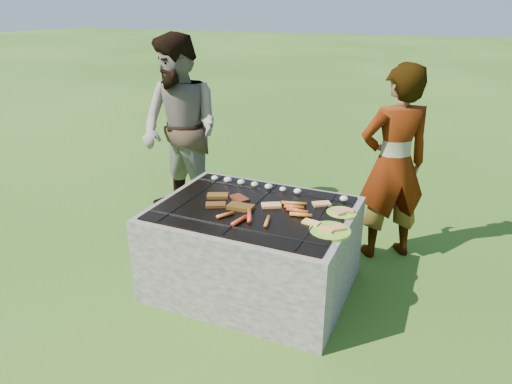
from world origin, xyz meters
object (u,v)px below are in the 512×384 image
(fire_pit, at_px, (253,250))
(bystander, at_px, (181,130))
(plate_far, at_px, (342,213))
(cook, at_px, (393,165))
(plate_near, at_px, (330,231))

(fire_pit, relative_size, bystander, 0.79)
(plate_far, relative_size, cook, 0.14)
(bystander, bearing_deg, plate_far, -7.07)
(fire_pit, relative_size, plate_far, 6.07)
(fire_pit, distance_m, cook, 1.23)
(plate_near, height_order, cook, cook)
(fire_pit, height_order, plate_far, plate_far)
(cook, distance_m, bystander, 1.84)
(plate_far, bearing_deg, fire_pit, -164.81)
(plate_far, height_order, plate_near, plate_near)
(plate_far, distance_m, bystander, 1.77)
(plate_far, bearing_deg, bystander, 157.74)
(fire_pit, bearing_deg, plate_far, 15.19)
(plate_far, bearing_deg, plate_near, -89.85)
(cook, bearing_deg, plate_far, 38.70)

